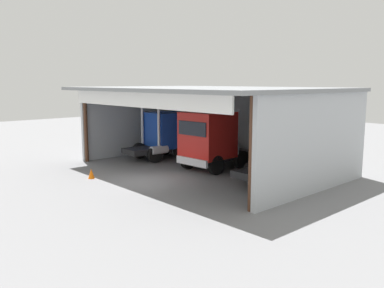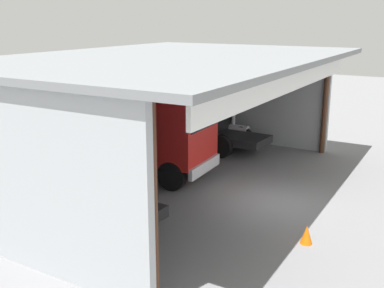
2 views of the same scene
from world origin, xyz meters
name	(u,v)px [view 2 (image 2 of 2)]	position (x,y,z in m)	size (l,w,h in m)	color
ground_plane	(272,202)	(0.00, 0.00, 0.00)	(80.00, 80.00, 0.00)	slate
workshop_shed	(146,91)	(0.00, 5.41, 3.56)	(15.33, 10.72, 5.01)	#ADB2B7
truck_blue_right_bay	(78,170)	(-4.58, 4.78, 1.72)	(2.58, 4.62, 3.56)	#1E47B7
truck_red_center_left_bay	(169,133)	(0.28, 4.53, 1.90)	(2.90, 5.03, 3.69)	red
truck_black_yard_outside	(204,111)	(5.11, 5.60, 1.88)	(2.68, 5.10, 3.57)	black
oil_drum	(66,164)	(-1.48, 8.51, 0.46)	(0.58, 0.58, 0.93)	gold
tool_cart	(142,141)	(3.05, 7.95, 0.50)	(0.90, 0.60, 1.00)	red
traffic_cone	(307,235)	(-2.50, -2.00, 0.28)	(0.36, 0.36, 0.56)	orange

